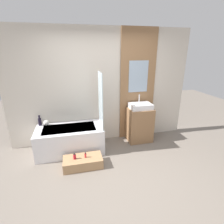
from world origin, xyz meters
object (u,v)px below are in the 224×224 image
(bathtub, at_px, (70,139))
(vase_round_light, at_px, (46,123))
(sink, at_px, (140,106))
(bottle_soap_primary, at_px, (75,157))
(bottle_soap_secondary, at_px, (85,155))
(wooden_step_bench, at_px, (83,162))
(vase_tall_dark, at_px, (40,121))

(bathtub, distance_m, vase_round_light, 0.64)
(bathtub, distance_m, sink, 1.76)
(bottle_soap_primary, bearing_deg, bottle_soap_secondary, 0.00)
(sink, bearing_deg, vase_round_light, 176.36)
(sink, relative_size, bottle_soap_secondary, 4.77)
(bathtub, xyz_separation_m, vase_round_light, (-0.49, 0.26, 0.34))
(bathtub, relative_size, bottle_soap_primary, 12.51)
(wooden_step_bench, height_order, bottle_soap_primary, bottle_soap_primary)
(bathtub, distance_m, bottle_soap_primary, 0.63)
(vase_round_light, distance_m, bottle_soap_secondary, 1.22)
(bottle_soap_primary, bearing_deg, sink, 25.21)
(vase_round_light, height_order, bottle_soap_secondary, vase_round_light)
(vase_tall_dark, height_order, bottle_soap_secondary, vase_tall_dark)
(wooden_step_bench, relative_size, bottle_soap_secondary, 6.96)
(wooden_step_bench, bearing_deg, vase_tall_dark, 132.46)
(wooden_step_bench, xyz_separation_m, vase_tall_dark, (-0.83, 0.91, 0.56))
(sink, xyz_separation_m, vase_tall_dark, (-2.27, 0.16, -0.23))
(wooden_step_bench, relative_size, vase_tall_dark, 3.15)
(bathtub, bearing_deg, bottle_soap_secondary, -66.77)
(vase_tall_dark, distance_m, vase_round_light, 0.14)
(vase_round_light, bearing_deg, sink, -3.64)
(bathtub, xyz_separation_m, sink, (1.65, 0.12, 0.60))
(sink, height_order, bottle_soap_primary, sink)
(bottle_soap_primary, bearing_deg, vase_round_light, 122.12)
(wooden_step_bench, distance_m, vase_round_light, 1.24)
(bottle_soap_secondary, bearing_deg, vase_tall_dark, 134.30)
(vase_tall_dark, bearing_deg, vase_round_light, -10.89)
(vase_round_light, bearing_deg, bottle_soap_secondary, -49.40)
(bottle_soap_secondary, bearing_deg, sink, 28.35)
(bottle_soap_secondary, bearing_deg, bottle_soap_primary, -180.00)
(vase_round_light, bearing_deg, bathtub, -27.68)
(wooden_step_bench, relative_size, bottle_soap_primary, 6.56)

